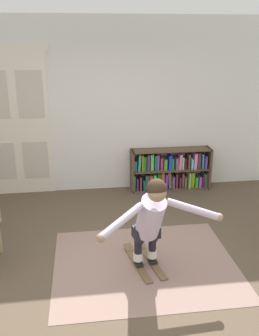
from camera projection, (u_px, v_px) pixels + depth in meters
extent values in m
plane|color=brown|center=(127.00, 273.00, 4.25)|extent=(7.20, 7.20, 0.00)
cube|color=silver|center=(107.00, 107.00, 6.19)|extent=(6.00, 0.10, 2.90)
cube|color=#BDB6A6|center=(3.00, 161.00, 6.19)|extent=(0.41, 0.01, 0.64)
cube|color=silver|center=(33.00, 126.00, 6.08)|extent=(0.55, 0.04, 2.35)
cube|color=#BDB6A6|center=(30.00, 95.00, 5.89)|extent=(0.41, 0.01, 0.76)
cube|color=#BDB6A6|center=(36.00, 160.00, 6.26)|extent=(0.41, 0.01, 0.64)
cube|color=silver|center=(8.00, 48.00, 5.63)|extent=(1.22, 0.04, 0.10)
cube|color=gray|center=(145.00, 264.00, 4.41)|extent=(2.15, 1.75, 0.01)
cube|color=brown|center=(132.00, 171.00, 6.41)|extent=(0.04, 0.30, 0.73)
cube|color=brown|center=(208.00, 167.00, 6.58)|extent=(0.04, 0.30, 0.73)
cube|color=brown|center=(170.00, 188.00, 6.61)|extent=(1.37, 0.30, 0.02)
cube|color=brown|center=(171.00, 169.00, 6.50)|extent=(1.37, 0.30, 0.02)
cube|color=brown|center=(171.00, 150.00, 6.38)|extent=(1.37, 0.30, 0.02)
cube|color=green|center=(134.00, 182.00, 6.50)|extent=(0.04, 0.21, 0.27)
cube|color=#632589|center=(137.00, 183.00, 6.49)|extent=(0.03, 0.20, 0.23)
cube|color=brown|center=(140.00, 183.00, 6.48)|extent=(0.03, 0.23, 0.25)
cube|color=#135037|center=(144.00, 184.00, 6.50)|extent=(0.06, 0.23, 0.19)
cube|color=#365B6A|center=(147.00, 182.00, 6.52)|extent=(0.06, 0.15, 0.26)
cube|color=#C14728|center=(150.00, 181.00, 6.52)|extent=(0.06, 0.19, 0.26)
cube|color=#35C46B|center=(154.00, 181.00, 6.52)|extent=(0.04, 0.22, 0.28)
cube|color=#205911|center=(158.00, 180.00, 6.53)|extent=(0.06, 0.22, 0.30)
cube|color=#C4793A|center=(162.00, 179.00, 6.56)|extent=(0.06, 0.19, 0.30)
cube|color=purple|center=(165.00, 180.00, 6.54)|extent=(0.04, 0.23, 0.28)
cube|color=olive|center=(169.00, 179.00, 6.57)|extent=(0.07, 0.17, 0.30)
cube|color=#674678|center=(172.00, 181.00, 6.58)|extent=(0.04, 0.22, 0.23)
cube|color=brown|center=(176.00, 180.00, 6.59)|extent=(0.03, 0.21, 0.26)
cube|color=#502240|center=(179.00, 182.00, 6.58)|extent=(0.04, 0.16, 0.19)
cube|color=#8C4948|center=(182.00, 179.00, 6.61)|extent=(0.04, 0.15, 0.26)
cube|color=olive|center=(185.00, 181.00, 6.63)|extent=(0.04, 0.16, 0.20)
cube|color=#8BC06C|center=(188.00, 179.00, 6.59)|extent=(0.03, 0.22, 0.29)
cube|color=#7FAD1F|center=(192.00, 179.00, 6.61)|extent=(0.06, 0.15, 0.28)
cube|color=green|center=(195.00, 181.00, 6.65)|extent=(0.05, 0.21, 0.18)
cube|color=#A249D4|center=(199.00, 181.00, 6.63)|extent=(0.04, 0.21, 0.20)
cube|color=#771D53|center=(202.00, 181.00, 6.65)|extent=(0.03, 0.16, 0.18)
cube|color=#356344|center=(205.00, 179.00, 6.65)|extent=(0.07, 0.17, 0.25)
cube|color=#2C5568|center=(135.00, 165.00, 6.39)|extent=(0.05, 0.22, 0.19)
cube|color=#3CAF75|center=(139.00, 162.00, 6.36)|extent=(0.05, 0.15, 0.30)
cube|color=olive|center=(142.00, 162.00, 6.38)|extent=(0.03, 0.20, 0.29)
cube|color=#277126|center=(144.00, 163.00, 6.40)|extent=(0.05, 0.22, 0.26)
cube|color=#523349|center=(147.00, 162.00, 6.39)|extent=(0.04, 0.24, 0.29)
cube|color=#69D06A|center=(151.00, 162.00, 6.41)|extent=(0.06, 0.16, 0.29)
cube|color=#136D3F|center=(155.00, 162.00, 6.42)|extent=(0.03, 0.22, 0.27)
cube|color=#7C4EB8|center=(157.00, 161.00, 6.43)|extent=(0.04, 0.19, 0.27)
cube|color=#8E3052|center=(161.00, 163.00, 6.45)|extent=(0.05, 0.20, 0.22)
cube|color=#529832|center=(165.00, 164.00, 6.45)|extent=(0.05, 0.17, 0.19)
cube|color=blue|center=(169.00, 162.00, 6.44)|extent=(0.05, 0.20, 0.26)
cube|color=#268934|center=(172.00, 164.00, 6.45)|extent=(0.03, 0.15, 0.19)
cube|color=#75466B|center=(176.00, 163.00, 6.45)|extent=(0.05, 0.19, 0.21)
cube|color=pink|center=(179.00, 161.00, 6.46)|extent=(0.06, 0.21, 0.28)
cube|color=#9DD882|center=(182.00, 162.00, 6.48)|extent=(0.03, 0.18, 0.22)
cube|color=#581843|center=(185.00, 163.00, 6.51)|extent=(0.03, 0.16, 0.19)
cube|color=brown|center=(188.00, 160.00, 6.50)|extent=(0.03, 0.23, 0.27)
cube|color=#57D5D1|center=(191.00, 163.00, 6.50)|extent=(0.03, 0.20, 0.18)
cube|color=#D07CC2|center=(194.00, 160.00, 6.49)|extent=(0.05, 0.21, 0.28)
cube|color=brown|center=(198.00, 159.00, 6.52)|extent=(0.06, 0.19, 0.29)
cube|color=#29A6C3|center=(202.00, 160.00, 6.51)|extent=(0.04, 0.17, 0.26)
cube|color=#65389E|center=(205.00, 161.00, 6.51)|extent=(0.03, 0.19, 0.23)
cube|color=brown|center=(138.00, 264.00, 4.38)|extent=(0.24, 0.76, 0.01)
cube|color=brown|center=(128.00, 247.00, 4.68)|extent=(0.11, 0.13, 0.06)
cube|color=black|center=(138.00, 264.00, 4.36)|extent=(0.10, 0.13, 0.04)
cube|color=brown|center=(152.00, 262.00, 4.44)|extent=(0.24, 0.76, 0.01)
cube|color=brown|center=(142.00, 245.00, 4.74)|extent=(0.11, 0.13, 0.06)
cube|color=black|center=(153.00, 261.00, 4.41)|extent=(0.10, 0.13, 0.04)
cylinder|color=white|center=(138.00, 256.00, 4.34)|extent=(0.13, 0.13, 0.10)
cylinder|color=black|center=(138.00, 242.00, 4.28)|extent=(0.11, 0.11, 0.30)
cylinder|color=black|center=(139.00, 234.00, 4.22)|extent=(0.13, 0.13, 0.22)
cylinder|color=white|center=(152.00, 254.00, 4.40)|extent=(0.13, 0.13, 0.10)
cylinder|color=black|center=(152.00, 239.00, 4.33)|extent=(0.11, 0.11, 0.30)
cylinder|color=black|center=(153.00, 231.00, 4.27)|extent=(0.13, 0.13, 0.22)
cube|color=black|center=(146.00, 232.00, 4.24)|extent=(0.33, 0.24, 0.14)
cylinder|color=silver|center=(150.00, 217.00, 4.07)|extent=(0.37, 0.52, 0.59)
sphere|color=#9E7B5F|center=(157.00, 192.00, 3.79)|extent=(0.24, 0.24, 0.20)
sphere|color=#382619|center=(157.00, 189.00, 3.79)|extent=(0.25, 0.25, 0.21)
cylinder|color=silver|center=(122.00, 221.00, 3.70)|extent=(0.51, 0.41, 0.24)
sphere|color=#9E7B5F|center=(101.00, 238.00, 3.54)|extent=(0.11, 0.11, 0.09)
cylinder|color=silver|center=(193.00, 209.00, 3.94)|extent=(0.58, 0.21, 0.24)
sphere|color=#9E7B5F|center=(219.00, 217.00, 3.94)|extent=(0.11, 0.11, 0.09)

